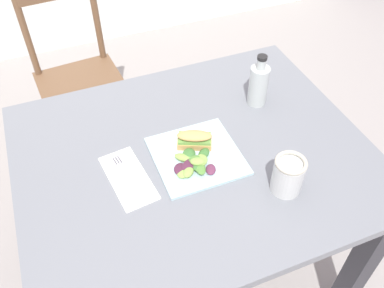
# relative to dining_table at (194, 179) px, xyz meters

# --- Properties ---
(ground_plane) EXTENTS (8.30, 8.30, 0.00)m
(ground_plane) POSITION_rel_dining_table_xyz_m (0.05, -0.05, -0.61)
(ground_plane) COLOR gray
(dining_table) EXTENTS (1.10, 0.90, 0.74)m
(dining_table) POSITION_rel_dining_table_xyz_m (0.00, 0.00, 0.00)
(dining_table) COLOR slate
(dining_table) RESTS_ON ground
(chair_wooden_far) EXTENTS (0.43, 0.43, 0.87)m
(chair_wooden_far) POSITION_rel_dining_table_xyz_m (-0.24, 0.93, -0.16)
(chair_wooden_far) COLOR brown
(chair_wooden_far) RESTS_ON ground
(plate_lunch) EXTENTS (0.26, 0.26, 0.01)m
(plate_lunch) POSITION_rel_dining_table_xyz_m (-0.00, -0.02, 0.14)
(plate_lunch) COLOR silver
(plate_lunch) RESTS_ON dining_table
(sandwich_half_front) EXTENTS (0.12, 0.09, 0.06)m
(sandwich_half_front) POSITION_rel_dining_table_xyz_m (0.01, 0.02, 0.17)
(sandwich_half_front) COLOR tan
(sandwich_half_front) RESTS_ON plate_lunch
(salad_mixed_greens) EXTENTS (0.14, 0.13, 0.03)m
(salad_mixed_greens) POSITION_rel_dining_table_xyz_m (-0.03, -0.06, 0.16)
(salad_mixed_greens) COLOR #84A84C
(salad_mixed_greens) RESTS_ON plate_lunch
(napkin_folded) EXTENTS (0.13, 0.24, 0.00)m
(napkin_folded) POSITION_rel_dining_table_xyz_m (-0.22, -0.02, 0.13)
(napkin_folded) COLOR white
(napkin_folded) RESTS_ON dining_table
(fork_on_napkin) EXTENTS (0.05, 0.19, 0.00)m
(fork_on_napkin) POSITION_rel_dining_table_xyz_m (-0.23, -0.01, 0.14)
(fork_on_napkin) COLOR silver
(fork_on_napkin) RESTS_ON napkin_folded
(bottle_cold_brew) EXTENTS (0.07, 0.07, 0.19)m
(bottle_cold_brew) POSITION_rel_dining_table_xyz_m (0.30, 0.15, 0.20)
(bottle_cold_brew) COLOR #472819
(bottle_cold_brew) RESTS_ON dining_table
(mason_jar_iced_tea) EXTENTS (0.09, 0.09, 0.12)m
(mason_jar_iced_tea) POSITION_rel_dining_table_xyz_m (0.19, -0.23, 0.18)
(mason_jar_iced_tea) COLOR #995623
(mason_jar_iced_tea) RESTS_ON dining_table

